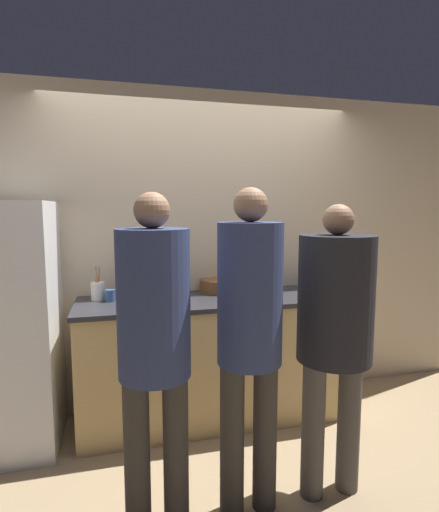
# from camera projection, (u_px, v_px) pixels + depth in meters

# --- Properties ---
(ground_plane) EXTENTS (14.00, 14.00, 0.00)m
(ground_plane) POSITION_uv_depth(u_px,v_px,m) (225.00, 441.00, 2.83)
(ground_plane) COLOR #9E8460
(wall_back) EXTENTS (5.20, 0.06, 2.60)m
(wall_back) POSITION_uv_depth(u_px,v_px,m) (203.00, 250.00, 3.36)
(wall_back) COLOR #C6B293
(wall_back) RESTS_ON ground_plane
(counter) EXTENTS (2.04, 0.69, 0.96)m
(counter) POSITION_uv_depth(u_px,v_px,m) (212.00, 357.00, 3.14)
(counter) COLOR tan
(counter) RESTS_ON ground_plane
(person_left) EXTENTS (0.35, 0.35, 1.72)m
(person_left) POSITION_uv_depth(u_px,v_px,m) (154.00, 335.00, 1.94)
(person_left) COLOR #38332D
(person_left) RESTS_ON ground_plane
(person_center) EXTENTS (0.34, 0.34, 1.75)m
(person_center) POSITION_uv_depth(u_px,v_px,m) (250.00, 326.00, 2.07)
(person_center) COLOR #38332D
(person_center) RESTS_ON ground_plane
(person_right) EXTENTS (0.41, 0.41, 1.67)m
(person_right) POSITION_uv_depth(u_px,v_px,m) (335.00, 320.00, 2.21)
(person_right) COLOR #4C4742
(person_right) RESTS_ON ground_plane
(fruit_bowl) EXTENTS (0.31, 0.31, 0.15)m
(fruit_bowl) POSITION_uv_depth(u_px,v_px,m) (219.00, 285.00, 3.30)
(fruit_bowl) COLOR brown
(fruit_bowl) RESTS_ON counter
(utensil_crock) EXTENTS (0.10, 0.10, 0.25)m
(utensil_crock) POSITION_uv_depth(u_px,v_px,m) (98.00, 290.00, 3.00)
(utensil_crock) COLOR silver
(utensil_crock) RESTS_ON counter
(bottle_red) EXTENTS (0.06, 0.06, 0.24)m
(bottle_red) POSITION_uv_depth(u_px,v_px,m) (133.00, 291.00, 2.86)
(bottle_red) COLOR red
(bottle_red) RESTS_ON counter
(bottle_dark) EXTENTS (0.06, 0.06, 0.21)m
(bottle_dark) POSITION_uv_depth(u_px,v_px,m) (131.00, 288.00, 3.03)
(bottle_dark) COLOR #333338
(bottle_dark) RESTS_ON counter
(cup_blue) EXTENTS (0.08, 0.08, 0.09)m
(cup_blue) POSITION_uv_depth(u_px,v_px,m) (110.00, 295.00, 2.96)
(cup_blue) COLOR #335184
(cup_blue) RESTS_ON counter
(cup_yellow) EXTENTS (0.09, 0.09, 0.09)m
(cup_yellow) POSITION_uv_depth(u_px,v_px,m) (263.00, 293.00, 3.04)
(cup_yellow) COLOR gold
(cup_yellow) RESTS_ON counter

